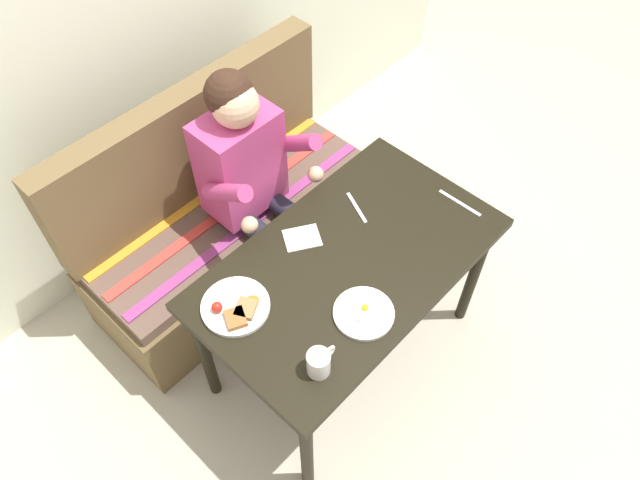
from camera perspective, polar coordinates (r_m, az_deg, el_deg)
The scene contains 10 objects.
ground_plane at distance 2.91m, azimuth 2.19°, elevation -10.33°, with size 8.00×8.00×0.00m, color #B1AA96.
table at distance 2.36m, azimuth 2.66°, elevation -3.05°, with size 1.20×0.70×0.73m.
couch at distance 2.96m, azimuth -8.71°, elevation 1.83°, with size 1.44×0.56×1.00m.
person at distance 2.58m, azimuth -6.44°, elevation 6.22°, with size 0.45×0.61×1.21m.
plate_breakfast at distance 2.17m, azimuth -7.90°, elevation -6.31°, with size 0.25×0.25×0.05m.
plate_eggs at distance 2.15m, azimuth 4.15°, elevation -6.87°, with size 0.22×0.22×0.04m.
coffee_mug at distance 2.01m, azimuth -0.09°, elevation -11.47°, with size 0.12×0.08×0.10m.
napkin at distance 2.35m, azimuth -1.70°, elevation 0.19°, with size 0.14×0.11×0.01m, color white.
fork at distance 2.45m, azimuth 3.48°, elevation 3.07°, with size 0.01×0.17×0.01m, color silver.
knife at distance 2.53m, azimuth 13.05°, elevation 3.42°, with size 0.01×0.20×0.01m, color silver.
Camera 1 is at (-1.05, -0.84, 2.58)m, focal length 33.92 mm.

